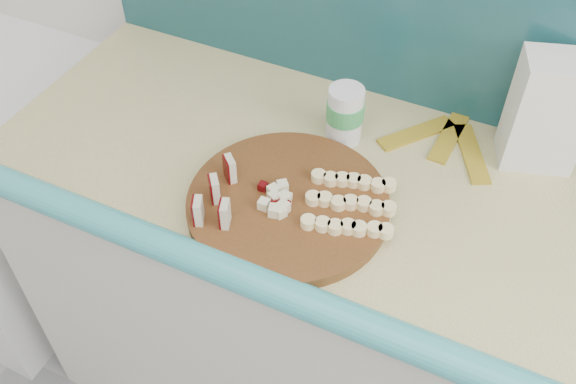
# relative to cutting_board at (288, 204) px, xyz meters

# --- Properties ---
(kitchen_counter) EXTENTS (2.20, 0.63, 0.91)m
(kitchen_counter) POSITION_rel_cutting_board_xyz_m (0.45, 0.12, -0.47)
(kitchen_counter) COLOR silver
(kitchen_counter) RESTS_ON ground
(cutting_board) EXTENTS (0.47, 0.47, 0.02)m
(cutting_board) POSITION_rel_cutting_board_xyz_m (0.00, 0.00, 0.00)
(cutting_board) COLOR #4D2B10
(cutting_board) RESTS_ON kitchen_counter
(apple_wedges) EXTENTS (0.07, 0.15, 0.05)m
(apple_wedges) POSITION_rel_cutting_board_xyz_m (-0.11, -0.07, 0.04)
(apple_wedges) COLOR beige
(apple_wedges) RESTS_ON cutting_board
(apple_chunks) EXTENTS (0.06, 0.06, 0.02)m
(apple_chunks) POSITION_rel_cutting_board_xyz_m (-0.02, -0.01, 0.02)
(apple_chunks) COLOR beige
(apple_chunks) RESTS_ON cutting_board
(banana_slices) EXTENTS (0.19, 0.18, 0.02)m
(banana_slices) POSITION_rel_cutting_board_xyz_m (0.11, 0.03, 0.02)
(banana_slices) COLOR #FFE19B
(banana_slices) RESTS_ON cutting_board
(flour_bag) EXTENTS (0.16, 0.13, 0.23)m
(flour_bag) POSITION_rel_cutting_board_xyz_m (0.38, 0.34, 0.11)
(flour_bag) COLOR silver
(flour_bag) RESTS_ON kitchen_counter
(canister) EXTENTS (0.08, 0.08, 0.12)m
(canister) POSITION_rel_cutting_board_xyz_m (0.02, 0.23, 0.05)
(canister) COLOR silver
(canister) RESTS_ON kitchen_counter
(banana_peel) EXTENTS (0.24, 0.21, 0.01)m
(banana_peel) POSITION_rel_cutting_board_xyz_m (0.21, 0.31, -0.01)
(banana_peel) COLOR gold
(banana_peel) RESTS_ON kitchen_counter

